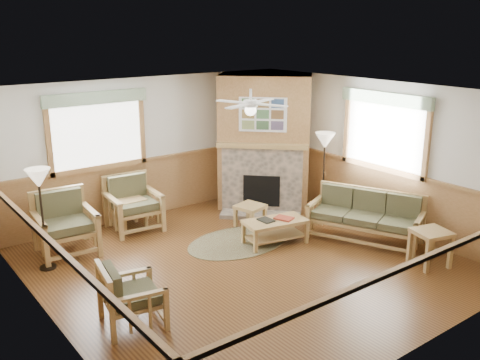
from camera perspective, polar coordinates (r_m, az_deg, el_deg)
floor at (r=8.54m, az=0.70°, el=-8.98°), size 6.00×6.00×0.01m
ceiling at (r=7.78m, az=0.77°, el=9.34°), size 6.00×6.00×0.01m
wall_back at (r=10.51m, az=-9.37°, el=3.49°), size 6.00×0.02×2.70m
wall_front at (r=6.11m, az=18.39°, el=-6.63°), size 6.00×0.02×2.70m
wall_left at (r=6.74m, az=-19.91°, el=-4.62°), size 0.02×6.00×2.70m
wall_right at (r=10.12m, az=14.30°, el=2.70°), size 0.02×6.00×2.70m
wainscot at (r=8.32m, az=0.72°, el=-5.52°), size 6.00×6.00×1.10m
fireplace at (r=10.85m, az=2.65°, el=4.10°), size 3.11×3.11×2.70m
window_back at (r=9.82m, az=-15.31°, el=9.24°), size 1.90×0.16×1.50m
window_right at (r=9.76m, az=15.55°, el=9.18°), size 0.16×1.90×1.50m
ceiling_fan at (r=8.20m, az=1.15°, el=9.42°), size 1.59×1.59×0.36m
sofa at (r=9.49m, az=13.19°, el=-3.91°), size 2.05×1.48×0.87m
armchair_back_left at (r=9.19m, az=-18.14°, el=-4.50°), size 0.97×0.97×1.02m
armchair_back_right at (r=9.95m, az=-11.29°, el=-2.50°), size 0.94×0.94×0.98m
armchair_left at (r=6.93m, az=-11.45°, el=-11.89°), size 0.84×0.84×0.81m
coffee_table at (r=9.24m, az=3.76°, el=-5.52°), size 1.15×0.73×0.43m
end_table_chairs at (r=10.09m, az=-11.67°, el=-3.48°), size 0.52×0.50×0.57m
end_table_sofa at (r=8.89m, az=19.61°, el=-6.85°), size 0.64×0.62×0.58m
footstool at (r=9.99m, az=1.09°, el=-3.81°), size 0.57×0.57×0.41m
braided_rug at (r=9.33m, az=-0.24°, el=-6.65°), size 2.16×2.16×0.01m
floor_lamp_left at (r=8.62m, az=-20.30°, el=-3.98°), size 0.43×0.43×1.61m
floor_lamp_right at (r=10.46m, az=8.90°, el=0.55°), size 0.51×0.51×1.67m
book_red at (r=9.21m, az=4.70°, el=-4.00°), size 0.31×0.36×0.03m
book_dark at (r=9.11m, az=2.79°, el=-4.22°), size 0.20×0.27×0.03m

